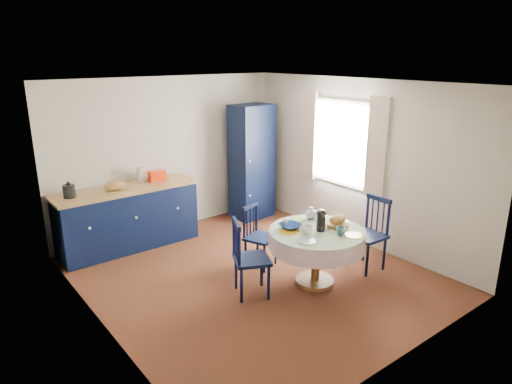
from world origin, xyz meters
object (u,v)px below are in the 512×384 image
kitchen_counter (128,217)px  mug_b (341,232)px  mug_a (307,230)px  pantry_cabinet (252,162)px  dining_table (317,239)px  chair_far (258,235)px  chair_right (369,233)px  chair_left (248,258)px  mug_d (285,223)px  mug_c (321,215)px  cobalt_bowl (290,226)px

kitchen_counter → mug_b: size_ratio=19.09×
kitchen_counter → mug_a: 2.86m
mug_a → mug_b: bearing=-45.6°
pantry_cabinet → dining_table: size_ratio=1.67×
chair_far → chair_right: (1.14, -0.98, 0.06)m
kitchen_counter → chair_far: 2.06m
chair_left → chair_right: (1.74, -0.42, 0.02)m
pantry_cabinet → dining_table: pantry_cabinet is taller
dining_table → chair_right: bearing=-7.9°
mug_a → mug_d: 0.36m
pantry_cabinet → mug_c: (-0.56, -2.24, -0.22)m
mug_b → cobalt_bowl: (-0.33, 0.54, -0.02)m
chair_far → mug_d: bearing=-105.9°
mug_d → cobalt_bowl: bearing=-97.0°
pantry_cabinet → mug_b: (-0.80, -2.81, -0.23)m
mug_c → chair_left: bearing=178.7°
mug_a → chair_left: bearing=155.9°
mug_a → mug_b: 0.41m
mug_b → dining_table: bearing=108.3°
kitchen_counter → pantry_cabinet: (2.31, -0.05, 0.52)m
chair_left → mug_b: chair_left is taller
pantry_cabinet → mug_a: (-1.08, -2.52, -0.23)m
chair_far → mug_a: 0.93m
pantry_cabinet → chair_right: pantry_cabinet is taller
chair_left → cobalt_bowl: 0.68m
chair_left → mug_d: size_ratio=10.97×
kitchen_counter → mug_c: size_ratio=15.61×
chair_far → chair_right: size_ratio=0.87×
dining_table → mug_d: dining_table is taller
chair_far → pantry_cabinet: bearing=34.4°
dining_table → chair_left: 0.91m
chair_right → mug_c: size_ratio=7.42×
dining_table → cobalt_bowl: bearing=133.6°
mug_c → cobalt_bowl: 0.57m
dining_table → chair_left: bearing=161.1°
chair_right → cobalt_bowl: chair_right is taller
pantry_cabinet → mug_b: bearing=-109.5°
chair_far → mug_a: size_ratio=6.66×
mug_a → mug_b: same height
mug_d → kitchen_counter: bearing=118.5°
kitchen_counter → chair_right: kitchen_counter is taller
dining_table → mug_d: size_ratio=13.62×
kitchen_counter → mug_d: (1.20, -2.21, 0.28)m
chair_far → chair_right: 1.50m
pantry_cabinet → cobalt_bowl: size_ratio=7.47×
mug_d → chair_left: bearing=-174.7°
cobalt_bowl → mug_a: bearing=-79.6°
mug_b → mug_d: mug_b is taller
chair_far → chair_right: bearing=-61.2°
dining_table → mug_b: 0.36m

